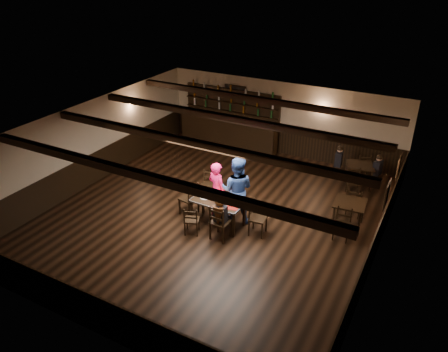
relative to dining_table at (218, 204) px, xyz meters
The scene contains 25 objects.
ground 0.86m from the dining_table, 127.45° to the left, with size 10.00×10.00×0.00m, color black.
room_shell 1.23m from the dining_table, 124.43° to the left, with size 9.02×10.02×2.71m.
dining_table is the anchor object (origin of this frame).
chair_near_left 0.86m from the dining_table, 117.35° to the right, with size 0.49×0.48×0.82m.
chair_near_right 0.72m from the dining_table, 58.80° to the right, with size 0.50×0.48×1.00m.
chair_end_left 0.94m from the dining_table, behind, with size 0.51×0.53×0.99m.
chair_end_right 1.08m from the dining_table, ahead, with size 0.48×0.50×0.97m.
chair_far_pushed 1.64m from the dining_table, 129.10° to the left, with size 0.45×0.43×0.86m.
woman_pink 0.50m from the dining_table, 121.08° to the left, with size 0.61×0.40×1.68m, color #FF2146.
man_blue 0.67m from the dining_table, 56.77° to the left, with size 0.93×0.72×1.91m, color navy.
seated_person 0.68m from the dining_table, 55.32° to the right, with size 0.34×0.50×0.82m.
cake 0.42m from the dining_table, behind, with size 0.33×0.33×0.10m.
plate_stack_a 0.17m from the dining_table, 167.87° to the right, with size 0.17×0.17×0.16m, color white.
plate_stack_b 0.25m from the dining_table, ahead, with size 0.15×0.15×0.17m, color white.
tea_light 0.19m from the dining_table, 72.29° to the left, with size 0.05×0.05×0.06m.
salt_shaker 0.36m from the dining_table, 12.40° to the right, with size 0.04×0.04×0.09m, color silver.
pepper_shaker 0.46m from the dining_table, 11.25° to the right, with size 0.03×0.03×0.08m, color #A5A8AD.
drink_glass 0.38m from the dining_table, 16.87° to the left, with size 0.07×0.07×0.11m, color silver.
menu_red 0.52m from the dining_table, 12.71° to the right, with size 0.34×0.24×0.00m, color maroon.
menu_blue 0.62m from the dining_table, ahead, with size 0.34×0.23×0.00m, color #0E1847.
bar_counter 5.66m from the dining_table, 114.35° to the left, with size 4.13×0.70×2.20m.
back_table_a 3.59m from the dining_table, 27.17° to the left, with size 0.88×0.88×0.75m.
back_table_b 5.04m from the dining_table, 55.15° to the left, with size 1.06×1.06×0.75m.
bg_patron_left 4.85m from the dining_table, 63.69° to the left, with size 0.23×0.35×0.70m.
bg_patron_right 5.47m from the dining_table, 51.41° to the left, with size 0.27×0.37×0.70m.
Camera 1 is at (5.34, -9.35, 6.77)m, focal length 35.00 mm.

